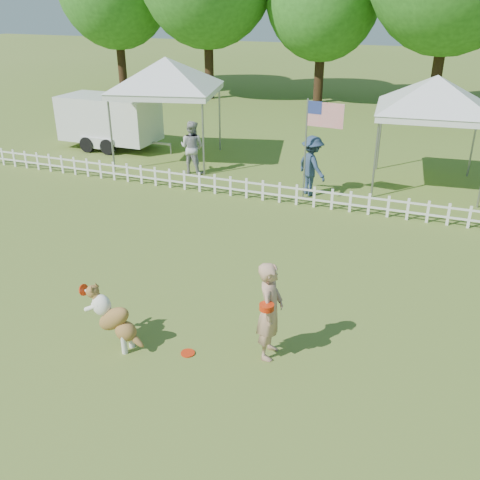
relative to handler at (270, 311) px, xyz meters
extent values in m
plane|color=#4E6B21|center=(-1.73, -0.21, -0.84)|extent=(120.00, 120.00, 0.00)
imported|color=tan|center=(0.00, 0.00, 0.00)|extent=(0.45, 0.65, 1.68)
cylinder|color=red|center=(-1.25, -0.48, -0.83)|extent=(0.31, 0.31, 0.02)
imported|color=#A6A5AA|center=(-5.50, 8.41, 0.02)|extent=(0.87, 0.70, 1.72)
imported|color=navy|center=(-1.33, 7.77, 0.03)|extent=(1.28, 1.23, 1.75)
camera|label=1|loc=(2.19, -6.88, 4.56)|focal=40.00mm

